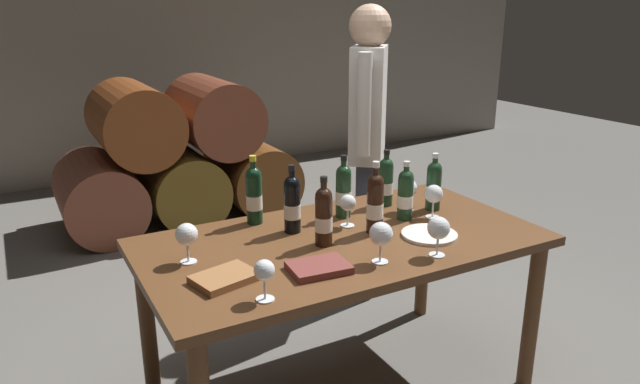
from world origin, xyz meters
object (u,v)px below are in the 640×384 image
at_px(wine_glass_1, 408,189).
at_px(wine_bottle_5, 405,194).
at_px(wine_glass_6, 434,195).
at_px(wine_bottle_0, 386,181).
at_px(wine_bottle_2, 343,190).
at_px(wine_bottle_4, 434,185).
at_px(wine_bottle_3, 292,203).
at_px(tasting_notebook, 225,278).
at_px(wine_bottle_7, 375,202).
at_px(wine_glass_4, 187,235).
at_px(wine_glass_2, 264,272).
at_px(serving_plate, 429,235).
at_px(dining_table, 342,258).
at_px(wine_bottle_6, 254,195).
at_px(wine_glass_3, 348,204).
at_px(wine_bottle_1, 324,216).
at_px(wine_glass_0, 438,229).
at_px(leather_ledger, 319,268).
at_px(sommelier_presenting, 368,128).
at_px(wine_glass_5, 381,235).

bearing_deg(wine_glass_1, wine_bottle_5, -133.43).
bearing_deg(wine_bottle_5, wine_glass_6, -21.30).
xyz_separation_m(wine_bottle_0, wine_bottle_2, (-0.27, -0.04, 0.01)).
bearing_deg(wine_glass_1, wine_bottle_4, -16.60).
xyz_separation_m(wine_bottle_3, tasting_notebook, (-0.43, -0.32, -0.12)).
distance_m(wine_bottle_7, wine_glass_4, 0.81).
xyz_separation_m(wine_glass_2, serving_plate, (0.85, 0.18, -0.10)).
bearing_deg(tasting_notebook, dining_table, 0.63).
relative_size(wine_bottle_6, wine_glass_3, 2.13).
relative_size(wine_bottle_5, wine_glass_3, 1.86).
height_order(wine_bottle_1, wine_glass_2, wine_bottle_1).
bearing_deg(wine_bottle_1, wine_glass_0, -42.87).
bearing_deg(serving_plate, wine_glass_4, 166.54).
distance_m(wine_glass_0, wine_glass_4, 0.97).
height_order(wine_glass_6, leather_ledger, wine_glass_6).
xyz_separation_m(wine_bottle_3, leather_ledger, (-0.09, -0.41, -0.12)).
bearing_deg(wine_bottle_5, wine_glass_4, 179.37).
bearing_deg(wine_glass_1, wine_glass_0, -114.03).
bearing_deg(wine_glass_4, wine_glass_6, -3.01).
relative_size(wine_bottle_0, wine_glass_0, 1.73).
bearing_deg(wine_glass_2, leather_ledger, 22.40).
bearing_deg(tasting_notebook, wine_bottle_0, 9.25).
relative_size(dining_table, wine_bottle_7, 5.32).
distance_m(wine_bottle_0, wine_bottle_6, 0.67).
distance_m(wine_bottle_0, wine_glass_0, 0.63).
bearing_deg(wine_glass_2, wine_bottle_6, 69.87).
relative_size(wine_bottle_1, sommelier_presenting, 0.17).
distance_m(dining_table, wine_bottle_5, 0.43).
bearing_deg(wine_glass_6, tasting_notebook, -171.43).
distance_m(wine_glass_1, wine_glass_6, 0.14).
distance_m(wine_bottle_4, wine_glass_6, 0.12).
bearing_deg(wine_bottle_3, wine_glass_0, -52.60).
relative_size(wine_bottle_1, leather_ledger, 1.34).
relative_size(wine_glass_2, sommelier_presenting, 0.09).
xyz_separation_m(wine_glass_3, wine_glass_5, (-0.09, -0.39, 0.01)).
height_order(wine_bottle_7, wine_glass_1, wine_bottle_7).
xyz_separation_m(wine_bottle_4, wine_glass_5, (-0.57, -0.39, -0.01)).
distance_m(wine_bottle_3, sommelier_presenting, 0.97).
bearing_deg(wine_bottle_0, wine_bottle_7, -132.01).
height_order(wine_bottle_1, wine_glass_0, wine_bottle_1).
distance_m(wine_bottle_4, wine_glass_1, 0.13).
bearing_deg(leather_ledger, wine_glass_0, -6.79).
height_order(wine_glass_5, sommelier_presenting, sommelier_presenting).
height_order(wine_bottle_6, wine_glass_1, wine_bottle_6).
relative_size(wine_glass_3, wine_glass_5, 0.90).
bearing_deg(wine_glass_0, wine_glass_2, -179.39).
bearing_deg(wine_bottle_0, wine_bottle_3, -169.71).
xyz_separation_m(wine_bottle_6, wine_glass_0, (0.49, -0.69, -0.02)).
height_order(wine_glass_1, wine_glass_4, same).
xyz_separation_m(wine_bottle_0, wine_glass_4, (-1.06, -0.20, -0.01)).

